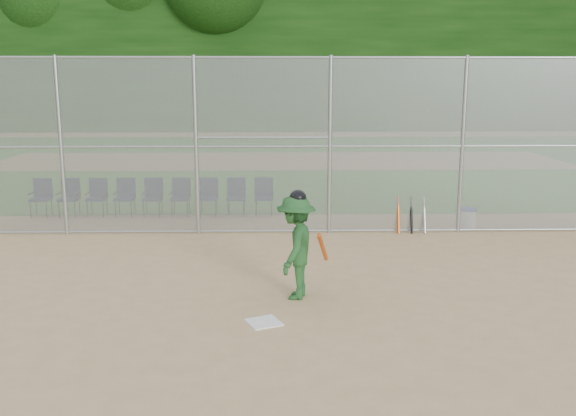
{
  "coord_description": "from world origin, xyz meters",
  "views": [
    {
      "loc": [
        -0.27,
        -9.36,
        3.53
      ],
      "look_at": [
        0.0,
        2.5,
        1.1
      ],
      "focal_mm": 40.0,
      "sensor_mm": 36.0,
      "label": 1
    }
  ],
  "objects_px": {
    "home_plate": "(264,322)",
    "water_cooler": "(468,218)",
    "batter_at_plate": "(296,246)",
    "chair_0": "(41,198)"
  },
  "relations": [
    {
      "from": "batter_at_plate",
      "to": "chair_0",
      "type": "xyz_separation_m",
      "value": [
        -6.34,
        6.34,
        -0.38
      ]
    },
    {
      "from": "batter_at_plate",
      "to": "water_cooler",
      "type": "height_order",
      "value": "batter_at_plate"
    },
    {
      "from": "chair_0",
      "to": "home_plate",
      "type": "bearing_deg",
      "value": -51.91
    },
    {
      "from": "batter_at_plate",
      "to": "water_cooler",
      "type": "bearing_deg",
      "value": 48.33
    },
    {
      "from": "batter_at_plate",
      "to": "water_cooler",
      "type": "distance_m",
      "value": 6.46
    },
    {
      "from": "home_plate",
      "to": "water_cooler",
      "type": "height_order",
      "value": "water_cooler"
    },
    {
      "from": "home_plate",
      "to": "water_cooler",
      "type": "relative_size",
      "value": 0.94
    },
    {
      "from": "home_plate",
      "to": "chair_0",
      "type": "bearing_deg",
      "value": 128.09
    },
    {
      "from": "home_plate",
      "to": "chair_0",
      "type": "relative_size",
      "value": 0.47
    },
    {
      "from": "home_plate",
      "to": "chair_0",
      "type": "height_order",
      "value": "chair_0"
    }
  ]
}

